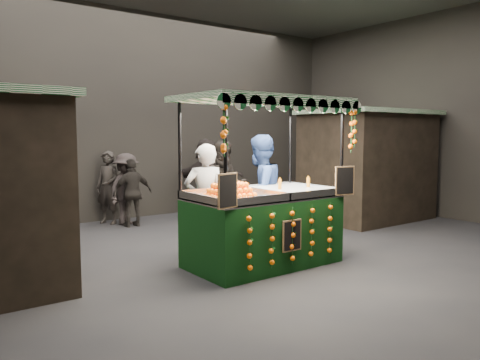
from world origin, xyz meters
TOP-DOWN VIEW (x-y plane):
  - ground at (0.00, 0.00)m, footprint 12.00×12.00m
  - market_hall at (0.00, 0.00)m, footprint 12.10×10.10m
  - neighbour_stall_right at (4.40, 1.50)m, footprint 3.00×2.20m
  - juice_stall at (-0.20, -0.20)m, footprint 2.68×1.58m
  - vendor_grey at (-0.71, 0.73)m, footprint 0.79×0.63m
  - vendor_blue at (0.40, 0.67)m, footprint 1.13×0.97m
  - shopper_1 at (0.67, 2.12)m, footprint 1.15×1.06m
  - shopper_2 at (-0.56, 3.94)m, footprint 0.90×0.41m
  - shopper_3 at (-0.58, 4.22)m, footprint 1.20×1.04m
  - shopper_5 at (1.41, 3.97)m, footprint 1.42×1.84m
  - shopper_6 at (-0.86, 4.60)m, footprint 0.66×0.72m

SIDE VIEW (x-z plane):
  - ground at x=0.00m, z-range 0.00..0.00m
  - shopper_2 at x=-0.56m, z-range 0.00..1.51m
  - shopper_3 at x=-0.58m, z-range 0.00..1.61m
  - juice_stall at x=-0.20m, z-range -0.49..2.11m
  - shopper_6 at x=-0.86m, z-range 0.00..1.66m
  - vendor_grey at x=-0.71m, z-range 0.00..1.89m
  - shopper_1 at x=0.67m, z-range 0.00..1.91m
  - shopper_5 at x=1.41m, z-range 0.00..1.94m
  - vendor_blue at x=0.40m, z-range 0.00..2.03m
  - neighbour_stall_right at x=4.40m, z-range 0.01..2.61m
  - market_hall at x=0.00m, z-range 0.86..5.91m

